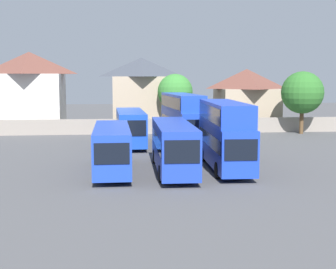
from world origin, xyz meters
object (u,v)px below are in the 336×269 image
object	(u,v)px
bus_1	(112,146)
bus_2	(173,144)
bus_4	(131,126)
house_terrace_right	(246,98)
tree_left_of_lot	(175,92)
house_terrace_left	(30,90)
tree_behind_wall	(302,93)
bus_3	(225,131)
bus_5	(183,117)
house_terrace_centre	(142,92)

from	to	relation	value
bus_1	bus_2	size ratio (longest dim) A/B	0.94
bus_4	house_terrace_right	bearing A→B (deg)	133.90
bus_4	tree_left_of_lot	size ratio (longest dim) A/B	1.47
bus_1	tree_left_of_lot	distance (m)	27.10
house_terrace_left	tree_behind_wall	bearing A→B (deg)	-14.16
bus_4	tree_left_of_lot	distance (m)	14.05
bus_3	bus_4	distance (m)	14.61
bus_4	bus_5	bearing A→B (deg)	85.42
bus_4	tree_left_of_lot	world-z (taller)	tree_left_of_lot
bus_1	bus_5	xyz separation A→B (m)	(6.88, 13.12, 1.00)
tree_behind_wall	house_terrace_right	bearing A→B (deg)	118.75
bus_1	bus_5	bearing A→B (deg)	152.00
house_terrace_right	tree_behind_wall	xyz separation A→B (m)	(4.55, -8.29, 0.91)
house_terrace_left	bus_2	bearing A→B (deg)	-63.39
house_terrace_right	tree_behind_wall	bearing A→B (deg)	-61.25
bus_2	bus_5	distance (m)	13.73
house_terrace_left	house_terrace_centre	distance (m)	14.42
bus_1	house_terrace_left	bearing A→B (deg)	-160.57
bus_2	bus_4	size ratio (longest dim) A/B	1.06
house_terrace_right	tree_behind_wall	size ratio (longest dim) A/B	1.09
bus_2	bus_4	xyz separation A→B (m)	(-2.65, 13.78, -0.03)
bus_3	tree_left_of_lot	size ratio (longest dim) A/B	1.50
bus_5	tree_behind_wall	xyz separation A→B (m)	(15.50, 8.18, 2.04)
house_terrace_left	tree_behind_wall	xyz separation A→B (m)	(33.03, -8.33, -0.17)
bus_1	house_terrace_right	xyz separation A→B (m)	(17.83, 29.59, 2.13)
bus_2	bus_5	size ratio (longest dim) A/B	1.01
bus_2	house_terrace_centre	distance (m)	31.01
bus_3	bus_5	distance (m)	12.80
bus_4	house_terrace_right	distance (m)	22.91
house_terrace_centre	bus_3	bearing A→B (deg)	-81.40
bus_4	house_terrace_centre	size ratio (longest dim) A/B	1.13
tree_left_of_lot	house_terrace_right	bearing A→B (deg)	20.47
bus_2	house_terrace_centre	bearing A→B (deg)	-177.53
house_terrace_right	tree_behind_wall	world-z (taller)	house_terrace_right
bus_4	bus_5	distance (m)	5.24
house_terrace_centre	bus_2	bearing A→B (deg)	-88.81
bus_1	tree_behind_wall	bearing A→B (deg)	133.25
tree_behind_wall	bus_3	bearing A→B (deg)	-123.97
bus_3	tree_behind_wall	bearing A→B (deg)	148.06
bus_5	house_terrace_centre	bearing A→B (deg)	-174.11
bus_3	tree_left_of_lot	world-z (taller)	tree_left_of_lot
house_terrace_right	bus_4	bearing A→B (deg)	-134.88
bus_1	tree_left_of_lot	xyz separation A→B (m)	(7.67, 25.81, 3.07)
bus_5	tree_left_of_lot	bearing A→B (deg)	172.05
house_terrace_right	bus_5	bearing A→B (deg)	-123.61
bus_3	house_terrace_right	world-z (taller)	house_terrace_right
bus_2	tree_left_of_lot	size ratio (longest dim) A/B	1.56
bus_4	tree_left_of_lot	bearing A→B (deg)	153.11
bus_2	house_terrace_left	distance (m)	33.69
house_terrace_right	tree_left_of_lot	size ratio (longest dim) A/B	1.14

